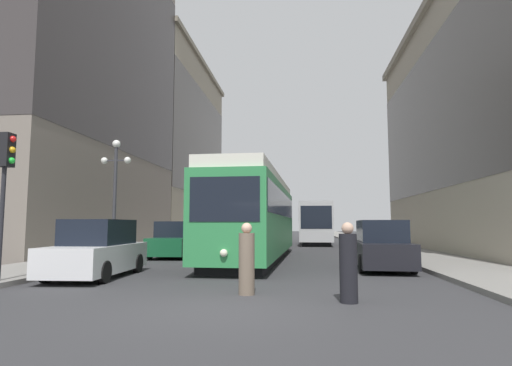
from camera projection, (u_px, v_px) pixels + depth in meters
ground_plane at (211, 310)px, 8.20m from camera, size 200.00×200.00×0.00m
sidewalk_left at (220, 238)px, 48.61m from camera, size 3.44×120.00×0.15m
sidewalk_right at (356, 239)px, 46.93m from camera, size 3.44×120.00×0.15m
streetcar at (257, 215)px, 19.99m from camera, size 3.04×14.61×3.89m
transit_bus at (316, 221)px, 36.60m from camera, size 2.89×11.18×3.45m
parked_car_left_near at (98, 250)px, 13.39m from camera, size 2.05×4.52×1.82m
parked_car_left_mid at (175, 241)px, 21.59m from camera, size 2.05×4.67×1.82m
parked_car_right_far at (381, 246)px, 15.77m from camera, size 2.05×4.92×1.82m
pedestrian_crossing_near at (348, 265)px, 8.99m from camera, size 0.38×0.38×1.71m
pedestrian_crossing_far at (247, 261)px, 10.04m from camera, size 0.38×0.38×1.70m
traffic_light_near_left at (5, 166)px, 11.65m from camera, size 0.47×0.36×4.05m
lamp_post_left_near at (115, 180)px, 19.00m from camera, size 1.41×0.36×5.36m
building_left_corner at (53, 53)px, 28.29m from camera, size 11.29×19.64×25.62m
building_left_midblock at (155, 148)px, 48.61m from camera, size 11.82×22.69×20.39m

